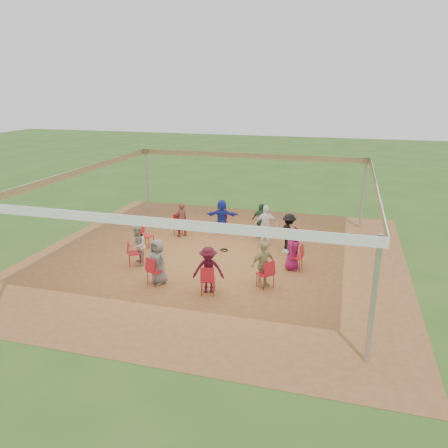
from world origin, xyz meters
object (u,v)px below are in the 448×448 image
(standing_person, at_px, (266,225))
(laptop, at_px, (288,250))
(chair_0, at_px, (296,257))
(person_seated_6, at_px, (158,261))
(person_seated_1, at_px, (289,233))
(chair_6, at_px, (134,253))
(person_seated_2, at_px, (261,221))
(chair_8, at_px, (208,280))
(chair_2, at_px, (263,227))
(chair_1, at_px, (291,239))
(chair_7, at_px, (155,271))
(person_seated_0, at_px, (293,249))
(cable_coil, at_px, (224,250))
(chair_9, at_px, (265,274))
(person_seated_3, at_px, (222,217))
(chair_3, at_px, (222,222))
(person_seated_8, at_px, (263,264))
(person_seated_5, at_px, (138,245))
(chair_4, at_px, (180,225))
(chair_5, at_px, (147,236))
(person_seated_4, at_px, (181,219))
(person_seated_7, at_px, (208,270))

(standing_person, bearing_deg, laptop, 105.09)
(chair_0, distance_m, person_seated_6, 4.54)
(person_seated_1, relative_size, laptop, 4.11)
(chair_0, height_order, standing_person, standing_person)
(chair_6, bearing_deg, person_seated_2, 107.60)
(chair_8, distance_m, person_seated_1, 4.54)
(chair_2, bearing_deg, chair_0, 144.00)
(chair_0, relative_size, chair_1, 1.00)
(chair_7, relative_size, person_seated_0, 0.63)
(cable_coil, bearing_deg, person_seated_6, -110.42)
(chair_9, bearing_deg, person_seated_3, 72.40)
(chair_0, bearing_deg, chair_2, 36.00)
(chair_2, distance_m, person_seated_6, 5.60)
(chair_7, height_order, person_seated_2, person_seated_2)
(chair_3, height_order, cable_coil, chair_3)
(person_seated_8, xyz_separation_m, cable_coil, (-1.94, 2.57, -0.70))
(chair_6, bearing_deg, laptop, 72.96)
(chair_6, bearing_deg, chair_8, 36.00)
(chair_9, relative_size, person_seated_5, 0.63)
(chair_0, xyz_separation_m, chair_3, (-3.43, 3.10, 0.00))
(chair_4, relative_size, person_seated_5, 0.63)
(person_seated_2, xyz_separation_m, laptop, (1.44, -2.77, -0.05))
(chair_9, distance_m, person_seated_5, 4.54)
(chair_2, relative_size, laptop, 2.59)
(chair_4, relative_size, person_seated_1, 0.63)
(person_seated_2, distance_m, cable_coil, 2.16)
(chair_6, xyz_separation_m, chair_8, (3.07, -1.37, 0.00))
(chair_6, xyz_separation_m, person_seated_1, (4.85, 2.79, 0.27))
(person_seated_0, bearing_deg, chair_5, 90.00)
(chair_8, distance_m, chair_9, 1.77)
(chair_3, bearing_deg, cable_coil, 96.30)
(chair_7, bearing_deg, person_seated_4, 125.11)
(person_seated_2, bearing_deg, chair_6, 71.60)
(standing_person, bearing_deg, chair_5, 4.85)
(person_seated_3, bearing_deg, person_seated_2, 162.00)
(chair_2, distance_m, person_seated_5, 5.33)
(chair_7, bearing_deg, person_seated_5, 158.22)
(person_seated_3, xyz_separation_m, person_seated_8, (2.60, -4.52, 0.00))
(person_seated_4, relative_size, laptop, 4.11)
(chair_9, distance_m, laptop, 1.72)
(chair_3, distance_m, person_seated_0, 4.54)
(person_seated_2, relative_size, person_seated_6, 1.00)
(person_seated_8, xyz_separation_m, laptop, (0.53, 1.56, -0.05))
(cable_coil, bearing_deg, chair_1, 16.06)
(person_seated_1, distance_m, person_seated_3, 3.22)
(person_seated_5, height_order, person_seated_8, same)
(person_seated_6, xyz_separation_m, person_seated_8, (3.15, 0.66, 0.00))
(chair_5, height_order, chair_9, same)
(chair_2, relative_size, person_seated_3, 0.63)
(person_seated_7, bearing_deg, chair_7, 165.78)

